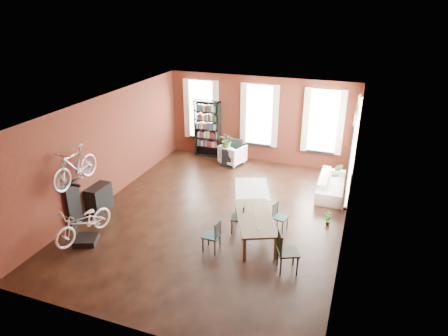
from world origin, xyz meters
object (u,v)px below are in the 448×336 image
at_px(dining_chair_c, 288,252).
at_px(console_table, 99,199).
at_px(bicycle_floor, 82,208).
at_px(dining_table, 255,228).
at_px(bookshelf, 208,129).
at_px(dining_chair_a, 211,235).
at_px(bike_trainer, 86,240).
at_px(cream_sofa, 332,182).
at_px(white_armchair, 233,153).
at_px(dining_chair_b, 238,218).
at_px(dining_chair_d, 280,217).
at_px(plant_stand, 227,157).

bearing_deg(dining_chair_c, console_table, 57.77).
xyz_separation_m(console_table, bicycle_floor, (0.67, -1.51, 0.60)).
bearing_deg(dining_table, bookshelf, 99.13).
relative_size(dining_chair_a, bike_trainer, 1.59).
bearing_deg(cream_sofa, dining_chair_a, 149.93).
relative_size(white_armchair, bike_trainer, 1.53).
relative_size(bike_trainer, console_table, 0.67).
relative_size(dining_chair_b, white_armchair, 0.99).
bearing_deg(console_table, dining_table, 1.54).
xyz_separation_m(dining_chair_d, console_table, (-5.16, -0.77, 0.01)).
xyz_separation_m(dining_chair_a, bookshelf, (-2.51, 5.92, 0.67)).
bearing_deg(bike_trainer, white_armchair, 74.03).
bearing_deg(dining_chair_a, plant_stand, -162.13).
distance_m(dining_table, dining_chair_d, 0.83).
distance_m(bike_trainer, console_table, 1.69).
bearing_deg(console_table, dining_chair_d, 8.53).
height_order(dining_chair_d, console_table, console_table).
xyz_separation_m(bookshelf, plant_stand, (1.03, -0.70, -0.77)).
relative_size(dining_chair_c, plant_stand, 1.50).
bearing_deg(bike_trainer, plant_stand, 74.69).
bearing_deg(white_armchair, dining_chair_b, 129.84).
distance_m(dining_table, bookshelf, 6.14).
bearing_deg(bicycle_floor, plant_stand, 87.64).
xyz_separation_m(dining_table, cream_sofa, (1.59, 3.38, 0.08)).
relative_size(plant_stand, bicycle_floor, 0.40).
distance_m(dining_chair_c, bookshelf, 7.52).
relative_size(dining_table, bike_trainer, 3.63).
bearing_deg(bookshelf, console_table, -103.83).
relative_size(dining_chair_c, dining_chair_d, 1.28).
height_order(dining_chair_a, bookshelf, bookshelf).
height_order(dining_chair_a, dining_chair_c, dining_chair_c).
relative_size(dining_chair_c, bike_trainer, 1.87).
distance_m(dining_chair_a, dining_chair_b, 1.11).
xyz_separation_m(dining_chair_b, white_armchair, (-1.66, 4.41, 0.01)).
height_order(dining_chair_a, dining_chair_b, dining_chair_a).
distance_m(white_armchair, cream_sofa, 3.97).
xyz_separation_m(bookshelf, cream_sofa, (4.95, -1.70, -0.69)).
distance_m(white_armchair, bike_trainer, 6.53).
bearing_deg(dining_chair_d, plant_stand, 50.53).
xyz_separation_m(white_armchair, cream_sofa, (3.77, -1.26, -0.00)).
bearing_deg(bicycle_floor, console_table, 126.90).
height_order(white_armchair, plant_stand, white_armchair).
bearing_deg(cream_sofa, dining_chair_c, 173.05).
relative_size(cream_sofa, bike_trainer, 3.89).
bearing_deg(bookshelf, dining_chair_d, -48.73).
bearing_deg(bookshelf, dining_table, -56.47).
bearing_deg(dining_chair_b, dining_table, 55.93).
xyz_separation_m(dining_chair_c, plant_stand, (-3.39, 5.36, -0.17)).
height_order(dining_table, plant_stand, plant_stand).
height_order(dining_chair_a, bicycle_floor, bicycle_floor).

